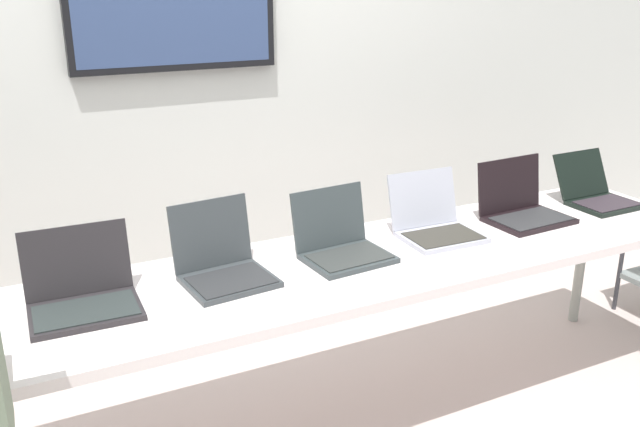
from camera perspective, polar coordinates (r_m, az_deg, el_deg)
name	(u,v)px	position (r m, az deg, el deg)	size (l,w,h in m)	color
back_wall	(196,89)	(3.43, -10.27, 10.12)	(8.00, 0.11, 2.50)	silver
workbench	(295,283)	(2.58, -2.09, -5.80)	(3.77, 0.70, 0.74)	white
laptop_station_1	(82,292)	(2.41, -19.15, -6.16)	(0.36, 0.31, 0.26)	#272426
laptop_station_2	(222,263)	(2.51, -8.12, -4.06)	(0.33, 0.33, 0.27)	#353A3D
laptop_station_3	(341,242)	(2.68, 1.74, -2.41)	(0.34, 0.32, 0.25)	#333B3D
laptop_station_4	(434,222)	(2.94, 9.47, -0.72)	(0.33, 0.33, 0.25)	#ABADBC
laptop_station_5	(522,206)	(3.22, 16.40, 0.58)	(0.38, 0.30, 0.26)	black
laptop_station_6	(596,193)	(3.56, 21.94, 1.62)	(0.31, 0.34, 0.23)	black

